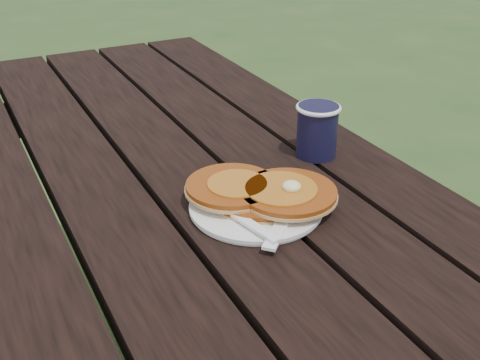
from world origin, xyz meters
name	(u,v)px	position (x,y,z in m)	size (l,w,h in m)	color
picnic_table	(201,352)	(0.00, 0.00, 0.37)	(1.36, 1.80, 0.75)	black
plate	(256,207)	(0.05, -0.12, 0.76)	(0.20, 0.20, 0.01)	white
pancake_stack	(262,192)	(0.07, -0.11, 0.77)	(0.22, 0.21, 0.04)	#934110
knife	(285,217)	(0.07, -0.18, 0.76)	(0.02, 0.18, 0.01)	white
fork	(252,225)	(0.01, -0.19, 0.77)	(0.03, 0.16, 0.01)	white
coffee_cup	(317,127)	(0.25, 0.00, 0.81)	(0.08, 0.08, 0.10)	black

